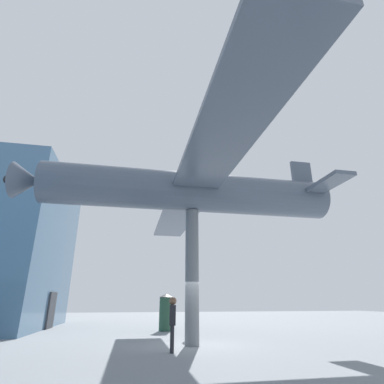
{
  "coord_description": "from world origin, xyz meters",
  "views": [
    {
      "loc": [
        -13.3,
        2.64,
        1.73
      ],
      "look_at": [
        0.0,
        0.0,
        6.67
      ],
      "focal_mm": 28.0,
      "sensor_mm": 36.0,
      "label": 1
    }
  ],
  "objects_px": {
    "info_kiosk": "(166,312)",
    "suspended_airplane": "(188,192)",
    "visitor_person": "(172,319)",
    "support_pylon_central": "(192,273)",
    "visitor_second": "(190,317)"
  },
  "relations": [
    {
      "from": "support_pylon_central",
      "to": "visitor_person",
      "type": "height_order",
      "value": "support_pylon_central"
    },
    {
      "from": "suspended_airplane",
      "to": "visitor_second",
      "type": "distance_m",
      "value": 6.12
    },
    {
      "from": "suspended_airplane",
      "to": "visitor_second",
      "type": "relative_size",
      "value": 11.72
    },
    {
      "from": "suspended_airplane",
      "to": "info_kiosk",
      "type": "bearing_deg",
      "value": 1.07
    },
    {
      "from": "visitor_second",
      "to": "info_kiosk",
      "type": "xyz_separation_m",
      "value": [
        4.46,
        0.68,
        0.11
      ]
    },
    {
      "from": "support_pylon_central",
      "to": "visitor_person",
      "type": "bearing_deg",
      "value": 145.71
    },
    {
      "from": "info_kiosk",
      "to": "visitor_person",
      "type": "bearing_deg",
      "value": 175.13
    },
    {
      "from": "visitor_person",
      "to": "visitor_second",
      "type": "height_order",
      "value": "visitor_person"
    },
    {
      "from": "suspended_airplane",
      "to": "visitor_person",
      "type": "relative_size",
      "value": 10.9
    },
    {
      "from": "info_kiosk",
      "to": "suspended_airplane",
      "type": "bearing_deg",
      "value": -178.97
    },
    {
      "from": "visitor_person",
      "to": "info_kiosk",
      "type": "bearing_deg",
      "value": 0.97
    },
    {
      "from": "visitor_person",
      "to": "info_kiosk",
      "type": "height_order",
      "value": "info_kiosk"
    },
    {
      "from": "suspended_airplane",
      "to": "support_pylon_central",
      "type": "bearing_deg",
      "value": -90.0
    },
    {
      "from": "support_pylon_central",
      "to": "info_kiosk",
      "type": "relative_size",
      "value": 2.66
    },
    {
      "from": "suspended_airplane",
      "to": "info_kiosk",
      "type": "relative_size",
      "value": 9.43
    }
  ]
}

